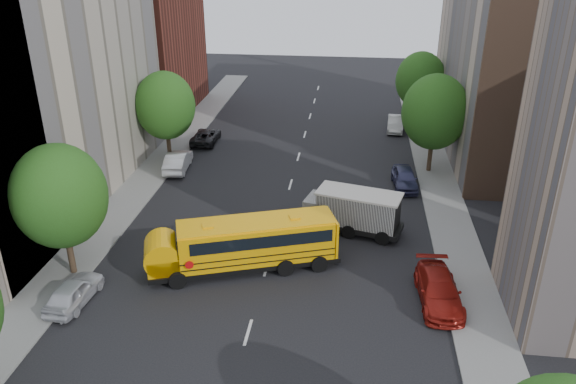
% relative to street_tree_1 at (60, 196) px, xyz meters
% --- Properties ---
extents(ground, '(120.00, 120.00, 0.00)m').
position_rel_street_tree_1_xyz_m(ground, '(11.00, 4.00, -4.95)').
color(ground, black).
rests_on(ground, ground).
extents(sidewalk_left, '(3.00, 80.00, 0.12)m').
position_rel_street_tree_1_xyz_m(sidewalk_left, '(-0.50, 9.00, -4.89)').
color(sidewalk_left, slate).
rests_on(sidewalk_left, ground).
extents(sidewalk_right, '(3.00, 80.00, 0.12)m').
position_rel_street_tree_1_xyz_m(sidewalk_right, '(22.50, 9.00, -4.89)').
color(sidewalk_right, slate).
rests_on(sidewalk_right, ground).
extents(lane_markings, '(0.15, 64.00, 0.01)m').
position_rel_street_tree_1_xyz_m(lane_markings, '(11.00, 14.00, -4.95)').
color(lane_markings, silver).
rests_on(lane_markings, ground).
extents(building_left_cream, '(10.00, 26.00, 20.00)m').
position_rel_street_tree_1_xyz_m(building_left_cream, '(-7.00, 10.00, 5.05)').
color(building_left_cream, '#C1B49B').
rests_on(building_left_cream, ground).
extents(building_left_redbrick, '(10.00, 15.00, 13.00)m').
position_rel_street_tree_1_xyz_m(building_left_redbrick, '(-7.00, 32.00, 1.55)').
color(building_left_redbrick, maroon).
rests_on(building_left_redbrick, ground).
extents(building_right_far, '(10.00, 22.00, 18.00)m').
position_rel_street_tree_1_xyz_m(building_right_far, '(29.00, 24.00, 4.05)').
color(building_right_far, '#B7A28E').
rests_on(building_right_far, ground).
extents(building_right_sidewall, '(10.10, 0.30, 18.00)m').
position_rel_street_tree_1_xyz_m(building_right_sidewall, '(29.00, 13.00, 4.05)').
color(building_right_sidewall, brown).
rests_on(building_right_sidewall, ground).
extents(street_tree_1, '(5.12, 5.12, 7.90)m').
position_rel_street_tree_1_xyz_m(street_tree_1, '(0.00, 0.00, 0.00)').
color(street_tree_1, '#38281C').
rests_on(street_tree_1, ground).
extents(street_tree_2, '(4.99, 4.99, 7.71)m').
position_rel_street_tree_1_xyz_m(street_tree_2, '(0.00, 18.00, -0.12)').
color(street_tree_2, '#38281C').
rests_on(street_tree_2, ground).
extents(street_tree_4, '(5.25, 5.25, 8.10)m').
position_rel_street_tree_1_xyz_m(street_tree_4, '(22.00, 18.00, 0.12)').
color(street_tree_4, '#38281C').
rests_on(street_tree_4, ground).
extents(street_tree_5, '(4.86, 4.86, 7.51)m').
position_rel_street_tree_1_xyz_m(street_tree_5, '(22.00, 30.00, -0.25)').
color(street_tree_5, '#38281C').
rests_on(street_tree_5, ground).
extents(school_bus, '(11.24, 5.98, 3.12)m').
position_rel_street_tree_1_xyz_m(school_bus, '(9.63, 1.70, -3.21)').
color(school_bus, black).
rests_on(school_bus, ground).
extents(safari_truck, '(7.04, 3.97, 2.86)m').
position_rel_street_tree_1_xyz_m(safari_truck, '(15.84, 7.05, -3.44)').
color(safari_truck, black).
rests_on(safari_truck, ground).
extents(parked_car_0, '(1.96, 4.22, 1.40)m').
position_rel_street_tree_1_xyz_m(parked_car_0, '(1.40, -2.70, -4.25)').
color(parked_car_0, silver).
rests_on(parked_car_0, ground).
extents(parked_car_1, '(2.05, 4.82, 1.54)m').
position_rel_street_tree_1_xyz_m(parked_car_1, '(1.40, 15.87, -4.18)').
color(parked_car_1, white).
rests_on(parked_car_1, ground).
extents(parked_car_2, '(2.17, 4.66, 1.29)m').
position_rel_street_tree_1_xyz_m(parked_car_2, '(2.01, 22.61, -4.31)').
color(parked_car_2, black).
rests_on(parked_car_2, ground).
extents(parked_car_3, '(2.42, 5.26, 1.49)m').
position_rel_street_tree_1_xyz_m(parked_car_3, '(20.60, -0.28, -4.21)').
color(parked_car_3, maroon).
rests_on(parked_car_3, ground).
extents(parked_car_4, '(2.05, 4.49, 1.49)m').
position_rel_street_tree_1_xyz_m(parked_car_4, '(19.80, 14.60, -4.21)').
color(parked_car_4, '#2E2F50').
rests_on(parked_car_4, ground).
extents(parked_car_5, '(1.79, 4.38, 1.41)m').
position_rel_street_tree_1_xyz_m(parked_car_5, '(19.80, 28.34, -4.25)').
color(parked_car_5, '#A0A29C').
rests_on(parked_car_5, ground).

